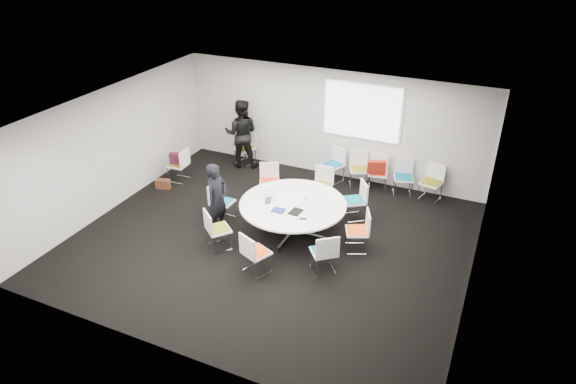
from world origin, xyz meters
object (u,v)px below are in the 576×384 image
at_px(chair_ring_e, 222,209).
at_px(chair_back_c, 377,179).
at_px(chair_ring_f, 218,236).
at_px(chair_back_a, 333,171).
at_px(chair_ring_c, 322,192).
at_px(brown_bag, 163,184).
at_px(chair_back_b, 359,175).
at_px(cup, 306,198).
at_px(chair_ring_g, 256,260).
at_px(chair_back_e, 430,189).
at_px(chair_back_d, 403,184).
at_px(chair_spare_left, 180,171).
at_px(conference_table, 293,211).
at_px(chair_ring_h, 324,259).
at_px(chair_ring_d, 270,188).
at_px(chair_person_back, 245,154).
at_px(person_back, 241,133).
at_px(maroon_bag, 178,158).
at_px(chair_ring_a, 357,238).
at_px(person_main, 217,199).
at_px(chair_ring_b, 355,207).

xyz_separation_m(chair_ring_e, chair_back_c, (2.78, 2.87, 0.00)).
bearing_deg(chair_ring_f, chair_back_a, 113.27).
distance_m(chair_ring_c, brown_bag, 4.02).
bearing_deg(chair_ring_c, chair_back_b, -118.06).
height_order(chair_back_b, cup, chair_back_b).
distance_m(chair_ring_g, chair_back_e, 4.96).
bearing_deg(chair_back_d, chair_back_a, -16.03).
bearing_deg(chair_ring_f, chair_spare_left, 177.85).
xyz_separation_m(conference_table, chair_ring_h, (1.09, -1.01, -0.27)).
xyz_separation_m(chair_back_a, chair_back_e, (2.47, 0.04, 0.00)).
distance_m(chair_ring_d, chair_person_back, 2.16).
bearing_deg(chair_ring_c, cup, 89.97).
relative_size(chair_ring_e, cup, 9.78).
relative_size(chair_ring_h, chair_back_d, 1.00).
bearing_deg(chair_back_d, chair_ring_c, 19.14).
relative_size(chair_ring_c, chair_ring_h, 1.00).
bearing_deg(chair_ring_h, chair_back_c, 50.78).
bearing_deg(chair_ring_c, person_back, -25.76).
relative_size(chair_ring_h, person_back, 0.47).
bearing_deg(chair_ring_h, chair_back_b, 58.26).
relative_size(conference_table, maroon_bag, 5.65).
distance_m(chair_ring_e, maroon_bag, 2.39).
bearing_deg(chair_spare_left, chair_back_e, -78.11).
distance_m(chair_back_e, chair_spare_left, 6.31).
bearing_deg(chair_ring_h, cup, 86.89).
bearing_deg(chair_back_e, chair_ring_f, 60.66).
height_order(chair_ring_h, chair_back_d, same).
bearing_deg(chair_ring_g, chair_ring_h, 48.96).
height_order(chair_ring_a, chair_ring_f, same).
bearing_deg(chair_ring_a, person_main, 77.38).
distance_m(chair_back_a, maroon_bag, 3.99).
height_order(chair_ring_b, chair_ring_h, same).
distance_m(conference_table, chair_person_back, 3.79).
height_order(chair_person_back, person_main, person_main).
relative_size(chair_back_e, chair_spare_left, 1.00).
distance_m(chair_ring_d, cup, 1.69).
distance_m(chair_back_c, brown_bag, 5.38).
relative_size(chair_ring_f, chair_person_back, 1.00).
bearing_deg(chair_back_a, chair_ring_g, 112.88).
relative_size(chair_ring_d, chair_back_a, 1.00).
xyz_separation_m(chair_ring_f, chair_back_b, (1.78, 3.87, 0.00)).
bearing_deg(person_back, maroon_bag, 34.69).
bearing_deg(chair_ring_f, chair_ring_c, 104.15).
bearing_deg(chair_back_b, conference_table, 54.28).
bearing_deg(chair_ring_b, chair_ring_e, 80.16).
relative_size(maroon_bag, brown_bag, 1.11).
bearing_deg(chair_person_back, chair_ring_c, 168.47).
distance_m(chair_ring_h, cup, 1.61).
relative_size(conference_table, cup, 25.11).
bearing_deg(cup, chair_ring_c, 94.64).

